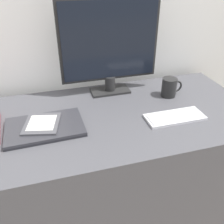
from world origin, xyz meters
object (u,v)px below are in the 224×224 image
(ereader, at_px, (42,124))
(coffee_mug, at_px, (170,87))
(monitor, at_px, (110,46))
(keyboard, at_px, (175,117))
(laptop, at_px, (45,127))

(ereader, bearing_deg, coffee_mug, 10.75)
(monitor, bearing_deg, keyboard, -58.55)
(keyboard, relative_size, coffee_mug, 2.38)
(ereader, bearing_deg, keyboard, -8.24)
(ereader, xyz_separation_m, coffee_mug, (0.66, 0.13, 0.02))
(keyboard, height_order, laptop, laptop)
(monitor, xyz_separation_m, keyboard, (0.21, -0.35, -0.25))
(laptop, relative_size, ereader, 1.73)
(ereader, bearing_deg, laptop, -43.08)
(keyboard, distance_m, laptop, 0.58)
(laptop, bearing_deg, keyboard, -7.55)
(ereader, bearing_deg, monitor, 34.88)
(monitor, distance_m, keyboard, 0.48)
(ereader, distance_m, coffee_mug, 0.68)
(laptop, height_order, ereader, ereader)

